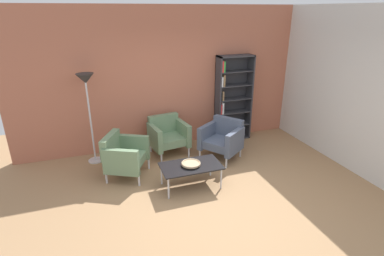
{
  "coord_description": "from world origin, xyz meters",
  "views": [
    {
      "loc": [
        -1.61,
        -3.62,
        2.8
      ],
      "look_at": [
        -0.07,
        0.84,
        0.95
      ],
      "focal_mm": 28.31,
      "sensor_mm": 36.0,
      "label": 1
    }
  ],
  "objects": [
    {
      "name": "ground_plane",
      "position": [
        0.0,
        0.0,
        0.0
      ],
      "size": [
        8.32,
        8.32,
        0.0
      ],
      "primitive_type": "plane",
      "color": "#9E7751"
    },
    {
      "name": "bookshelf_tall",
      "position": [
        1.33,
        2.25,
        0.94
      ],
      "size": [
        0.8,
        0.3,
        1.9
      ],
      "color": "#333338",
      "rests_on": "ground_plane"
    },
    {
      "name": "plaster_right_partition",
      "position": [
        2.86,
        0.6,
        1.45
      ],
      "size": [
        0.12,
        5.2,
        2.9
      ],
      "primitive_type": "cube",
      "color": "silver",
      "rests_on": "ground_plane"
    },
    {
      "name": "armchair_by_bookshelf",
      "position": [
        -1.19,
        1.3,
        0.41
      ],
      "size": [
        0.9,
        0.92,
        0.78
      ],
      "rotation": [
        0.0,
        0.0,
        1.1
      ],
      "color": "slate",
      "rests_on": "ground_plane"
    },
    {
      "name": "brick_back_panel",
      "position": [
        0.0,
        2.46,
        1.45
      ],
      "size": [
        6.4,
        0.12,
        2.9
      ],
      "primitive_type": "cube",
      "color": "#B2664C",
      "rests_on": "ground_plane"
    },
    {
      "name": "coffee_table_low",
      "position": [
        -0.18,
        0.57,
        0.37
      ],
      "size": [
        1.0,
        0.56,
        0.4
      ],
      "color": "black",
      "rests_on": "ground_plane"
    },
    {
      "name": "floor_lamp_torchiere",
      "position": [
        -1.67,
        2.06,
        1.45
      ],
      "size": [
        0.32,
        0.32,
        1.74
      ],
      "color": "silver",
      "rests_on": "ground_plane"
    },
    {
      "name": "decorative_bowl",
      "position": [
        -0.18,
        0.57,
        0.43
      ],
      "size": [
        0.32,
        0.32,
        0.05
      ],
      "color": "tan",
      "rests_on": "coffee_table_low"
    },
    {
      "name": "armchair_corner_red",
      "position": [
        0.76,
        1.41,
        0.41
      ],
      "size": [
        0.93,
        0.95,
        0.78
      ],
      "rotation": [
        0.0,
        0.0,
        -0.95
      ],
      "color": "#4C566B",
      "rests_on": "ground_plane"
    },
    {
      "name": "armchair_spare_guest",
      "position": [
        -0.22,
        1.94,
        0.41
      ],
      "size": [
        0.81,
        0.76,
        0.78
      ],
      "rotation": [
        0.0,
        0.0,
        0.15
      ],
      "color": "slate",
      "rests_on": "ground_plane"
    }
  ]
}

